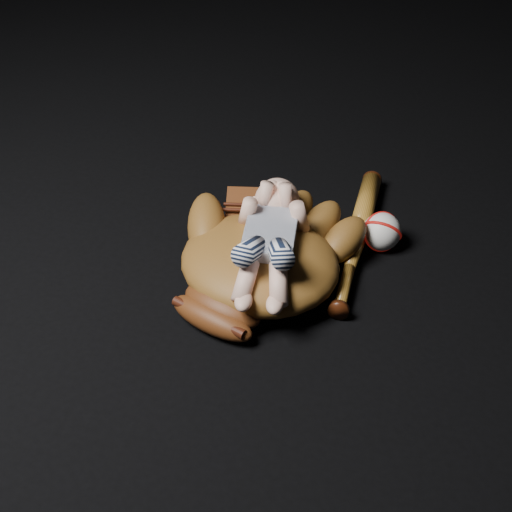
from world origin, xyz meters
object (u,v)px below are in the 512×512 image
baseball_glove (260,256)px  newborn_baby (269,240)px  baseball_bat (357,239)px  baseball (382,232)px

baseball_glove → newborn_baby: (0.02, -0.01, 0.05)m
baseball_bat → baseball: size_ratio=5.87×
newborn_baby → baseball: (0.21, 0.19, -0.08)m
baseball_glove → baseball: (0.23, 0.18, -0.03)m
baseball → baseball_glove: bearing=-142.1°
baseball_bat → baseball_glove: bearing=-137.0°
newborn_baby → baseball: bearing=36.9°
baseball_bat → baseball: baseball is taller
baseball_glove → baseball_bat: 0.25m
newborn_baby → baseball_bat: newborn_baby is taller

